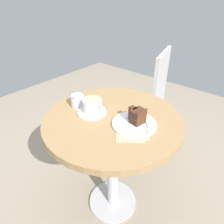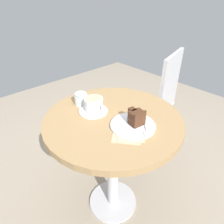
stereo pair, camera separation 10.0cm
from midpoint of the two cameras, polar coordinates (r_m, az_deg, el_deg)
ground_plane at (r=1.55m, az=2.24°, el=-24.36°), size 4.40×4.40×0.01m
cafe_table at (r=1.11m, az=2.89°, el=-6.87°), size 0.72×0.72×0.72m
saucer at (r=1.08m, az=-2.70°, el=0.24°), size 0.16×0.16×0.01m
coffee_cup at (r=1.06m, az=-2.48°, el=2.15°), size 0.13×0.10×0.07m
teaspoon at (r=1.11m, az=-3.63°, el=1.77°), size 0.03×0.11×0.00m
cake_plate at (r=0.97m, az=8.92°, el=-3.92°), size 0.22×0.22×0.01m
cake_slice at (r=0.96m, az=9.89°, el=-1.65°), size 0.08×0.07×0.08m
fork at (r=0.95m, az=12.73°, el=-4.83°), size 0.12×0.12×0.00m
napkin at (r=0.92m, az=7.84°, el=-6.56°), size 0.19×0.19×0.00m
cafe_chair at (r=1.61m, az=14.19°, el=3.43°), size 0.47×0.47×0.92m
sugar_pot at (r=1.14m, az=-6.42°, el=3.88°), size 0.07×0.07×0.08m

